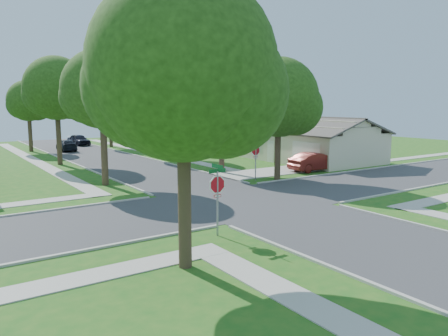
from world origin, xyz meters
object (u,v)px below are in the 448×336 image
object	(u,v)px
house_ne_far	(208,134)
car_curb_west	(67,145)
tree_e_near	(222,101)
tree_ne_corner	(279,101)
tree_w_near	(103,93)
house_ne_near	(307,144)
tree_w_mid	(57,91)
tree_e_mid	(155,95)
tree_sw_corner	(185,77)
car_driveway	(315,162)
stop_sign_sw	(217,187)
tree_e_far	(110,99)
stop_sign_ne	(256,152)
tree_w_far	(29,103)
car_curb_east	(79,140)

from	to	relation	value
house_ne_far	car_curb_west	world-z (taller)	house_ne_far
tree_e_near	tree_ne_corner	xyz separation A→B (m)	(1.61, -4.80, -0.05)
tree_e_near	house_ne_far	distance (m)	23.30
tree_w_near	house_ne_near	distance (m)	21.24
house_ne_near	tree_w_mid	bearing A→B (deg)	154.12
tree_e_near	tree_e_mid	size ratio (longest dim) A/B	0.90
tree_sw_corner	house_ne_near	xyz separation A→B (m)	(23.43, 17.99, -4.75)
house_ne_far	car_driveway	xyz separation A→B (m)	(-4.49, -23.50, -0.76)
stop_sign_sw	car_driveway	size ratio (longest dim) A/B	0.65
tree_e_near	tree_e_far	size ratio (longest dim) A/B	0.95
tree_w_near	house_ne_far	world-z (taller)	tree_w_near
tree_e_near	house_ne_near	bearing A→B (deg)	10.04
stop_sign_sw	stop_sign_ne	size ratio (longest dim) A/B	1.00
tree_sw_corner	house_ne_far	xyz separation A→B (m)	(23.43, 35.99, -4.75)
tree_w_far	tree_ne_corner	size ratio (longest dim) A/B	0.93
tree_e_mid	car_driveway	world-z (taller)	tree_e_mid
tree_e_near	tree_ne_corner	size ratio (longest dim) A/B	0.96
stop_sign_sw	car_curb_west	xyz separation A→B (m)	(3.50, 37.01, -1.39)
house_ne_far	house_ne_near	bearing A→B (deg)	-90.00
tree_e_near	car_curb_east	bearing A→B (deg)	95.53
tree_e_far	house_ne_near	world-z (taller)	tree_e_far
tree_ne_corner	car_curb_east	size ratio (longest dim) A/B	2.02
tree_w_mid	house_ne_far	size ratio (longest dim) A/B	0.70
tree_ne_corner	house_ne_far	world-z (taller)	tree_ne_corner
car_curb_west	tree_e_near	bearing A→B (deg)	108.33
house_ne_far	stop_sign_ne	bearing A→B (deg)	-114.93
house_ne_near	car_driveway	xyz separation A→B (m)	(-4.49, -5.50, -0.76)
tree_e_near	car_curb_west	xyz separation A→B (m)	(-5.95, 23.30, -5.00)
tree_w_mid	tree_sw_corner	world-z (taller)	tree_w_mid
tree_e_near	tree_w_near	size ratio (longest dim) A/B	0.92
tree_ne_corner	stop_sign_sw	bearing A→B (deg)	-141.16
tree_e_near	tree_sw_corner	distance (m)	20.12
tree_w_mid	car_curb_east	world-z (taller)	tree_w_mid
tree_w_mid	tree_w_far	bearing A→B (deg)	90.05
tree_e_near	tree_e_far	distance (m)	25.00
tree_w_mid	tree_e_mid	bearing A→B (deg)	-0.00
car_curb_west	house_ne_near	bearing A→B (deg)	132.89
stop_sign_sw	tree_e_mid	size ratio (longest dim) A/B	0.32
stop_sign_ne	tree_w_mid	xyz separation A→B (m)	(-9.34, 16.31, 4.46)
house_ne_far	car_curb_east	distance (m)	16.90
house_ne_near	house_ne_far	distance (m)	18.00
stop_sign_ne	car_driveway	xyz separation A→B (m)	(6.80, 0.80, -1.27)
tree_w_mid	car_curb_east	xyz separation A→B (m)	(6.55, 17.30, -5.76)
tree_w_near	car_curb_west	distance (m)	24.18
tree_e_mid	tree_w_far	world-z (taller)	tree_e_mid
tree_e_mid	tree_e_near	bearing A→B (deg)	-90.03
tree_ne_corner	house_ne_near	world-z (taller)	tree_ne_corner
tree_e_near	tree_e_mid	distance (m)	12.02
tree_e_far	tree_ne_corner	size ratio (longest dim) A/B	1.01
tree_e_far	tree_e_mid	bearing A→B (deg)	-89.98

